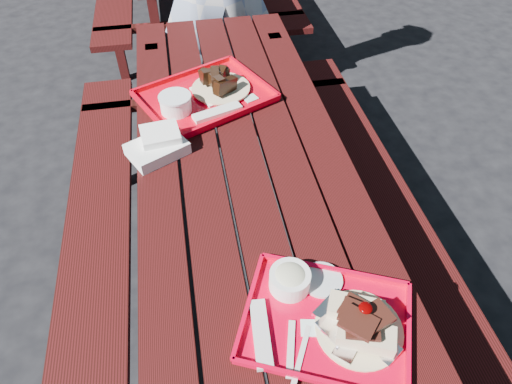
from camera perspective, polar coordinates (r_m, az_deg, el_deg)
ground at (r=2.13m, az=-0.76°, el=-12.69°), size 60.00×60.00×0.00m
picnic_table_near at (r=1.68m, az=-0.94°, el=-2.60°), size 1.41×2.40×0.75m
near_tray at (r=1.20m, az=8.94°, el=-14.47°), size 0.50×0.46×0.13m
far_tray at (r=1.89m, az=-6.49°, el=11.90°), size 0.60×0.55×0.08m
white_cloth at (r=1.65m, az=-12.13°, el=5.77°), size 0.24×0.21×0.08m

